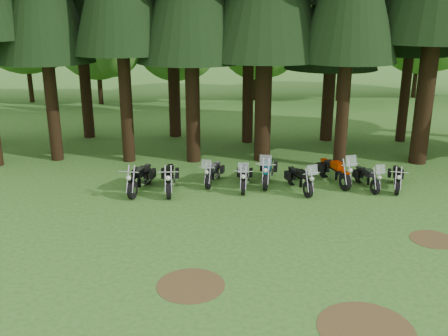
{
  "coord_description": "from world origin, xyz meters",
  "views": [
    {
      "loc": [
        -2.51,
        -13.5,
        6.83
      ],
      "look_at": [
        -1.9,
        5.0,
        1.0
      ],
      "focal_mm": 40.0,
      "sensor_mm": 36.0,
      "label": 1
    }
  ],
  "objects_px": {
    "motorcycle_6": "(335,172)",
    "motorcycle_8": "(396,178)",
    "motorcycle_2": "(213,173)",
    "motorcycle_5": "(300,180)",
    "motorcycle_1": "(170,179)",
    "motorcycle_3": "(244,177)",
    "motorcycle_0": "(140,179)",
    "motorcycle_7": "(367,178)",
    "motorcycle_4": "(267,171)"
  },
  "relations": [
    {
      "from": "motorcycle_6",
      "to": "motorcycle_8",
      "type": "height_order",
      "value": "motorcycle_6"
    },
    {
      "from": "motorcycle_6",
      "to": "motorcycle_8",
      "type": "xyz_separation_m",
      "value": [
        2.34,
        -0.67,
        -0.08
      ]
    },
    {
      "from": "motorcycle_2",
      "to": "motorcycle_5",
      "type": "relative_size",
      "value": 0.93
    },
    {
      "from": "motorcycle_1",
      "to": "motorcycle_3",
      "type": "relative_size",
      "value": 1.09
    },
    {
      "from": "motorcycle_0",
      "to": "motorcycle_7",
      "type": "height_order",
      "value": "motorcycle_7"
    },
    {
      "from": "motorcycle_5",
      "to": "motorcycle_7",
      "type": "relative_size",
      "value": 1.07
    },
    {
      "from": "motorcycle_7",
      "to": "motorcycle_4",
      "type": "bearing_deg",
      "value": 160.22
    },
    {
      "from": "motorcycle_4",
      "to": "motorcycle_3",
      "type": "bearing_deg",
      "value": -139.38
    },
    {
      "from": "motorcycle_7",
      "to": "motorcycle_6",
      "type": "bearing_deg",
      "value": 143.5
    },
    {
      "from": "motorcycle_4",
      "to": "motorcycle_5",
      "type": "bearing_deg",
      "value": -27.66
    },
    {
      "from": "motorcycle_5",
      "to": "motorcycle_8",
      "type": "distance_m",
      "value": 3.93
    },
    {
      "from": "motorcycle_3",
      "to": "motorcycle_4",
      "type": "distance_m",
      "value": 1.15
    },
    {
      "from": "motorcycle_4",
      "to": "motorcycle_7",
      "type": "relative_size",
      "value": 1.2
    },
    {
      "from": "motorcycle_7",
      "to": "motorcycle_1",
      "type": "bearing_deg",
      "value": 171.23
    },
    {
      "from": "motorcycle_1",
      "to": "motorcycle_3",
      "type": "bearing_deg",
      "value": 2.5
    },
    {
      "from": "motorcycle_0",
      "to": "motorcycle_6",
      "type": "height_order",
      "value": "motorcycle_6"
    },
    {
      "from": "motorcycle_3",
      "to": "motorcycle_5",
      "type": "bearing_deg",
      "value": -3.7
    },
    {
      "from": "motorcycle_6",
      "to": "motorcycle_1",
      "type": "bearing_deg",
      "value": 169.11
    },
    {
      "from": "motorcycle_3",
      "to": "motorcycle_6",
      "type": "relative_size",
      "value": 0.91
    },
    {
      "from": "motorcycle_0",
      "to": "motorcycle_1",
      "type": "relative_size",
      "value": 0.99
    },
    {
      "from": "motorcycle_0",
      "to": "motorcycle_5",
      "type": "distance_m",
      "value": 6.31
    },
    {
      "from": "motorcycle_2",
      "to": "motorcycle_7",
      "type": "xyz_separation_m",
      "value": [
        6.18,
        -0.83,
        -0.0
      ]
    },
    {
      "from": "motorcycle_0",
      "to": "motorcycle_7",
      "type": "bearing_deg",
      "value": 13.28
    },
    {
      "from": "motorcycle_5",
      "to": "motorcycle_7",
      "type": "distance_m",
      "value": 2.77
    },
    {
      "from": "motorcycle_1",
      "to": "motorcycle_6",
      "type": "height_order",
      "value": "motorcycle_6"
    },
    {
      "from": "motorcycle_7",
      "to": "motorcycle_8",
      "type": "height_order",
      "value": "motorcycle_7"
    },
    {
      "from": "motorcycle_0",
      "to": "motorcycle_3",
      "type": "bearing_deg",
      "value": 15.94
    },
    {
      "from": "motorcycle_2",
      "to": "motorcycle_4",
      "type": "height_order",
      "value": "motorcycle_4"
    },
    {
      "from": "motorcycle_0",
      "to": "motorcycle_5",
      "type": "relative_size",
      "value": 1.09
    },
    {
      "from": "motorcycle_6",
      "to": "motorcycle_4",
      "type": "bearing_deg",
      "value": 160.8
    },
    {
      "from": "motorcycle_3",
      "to": "motorcycle_8",
      "type": "xyz_separation_m",
      "value": [
        6.1,
        -0.24,
        -0.03
      ]
    },
    {
      "from": "motorcycle_1",
      "to": "motorcycle_3",
      "type": "height_order",
      "value": "motorcycle_3"
    },
    {
      "from": "motorcycle_0",
      "to": "motorcycle_8",
      "type": "xyz_separation_m",
      "value": [
        10.23,
        -0.03,
        -0.07
      ]
    },
    {
      "from": "motorcycle_1",
      "to": "motorcycle_6",
      "type": "bearing_deg",
      "value": 3.7
    },
    {
      "from": "motorcycle_2",
      "to": "motorcycle_5",
      "type": "xyz_separation_m",
      "value": [
        3.42,
        -1.04,
        0.03
      ]
    },
    {
      "from": "motorcycle_1",
      "to": "motorcycle_3",
      "type": "xyz_separation_m",
      "value": [
        2.97,
        0.23,
        -0.04
      ]
    },
    {
      "from": "motorcycle_1",
      "to": "motorcycle_8",
      "type": "xyz_separation_m",
      "value": [
        9.07,
        -0.01,
        -0.07
      ]
    },
    {
      "from": "motorcycle_3",
      "to": "motorcycle_6",
      "type": "height_order",
      "value": "motorcycle_6"
    },
    {
      "from": "motorcycle_1",
      "to": "motorcycle_4",
      "type": "height_order",
      "value": "motorcycle_4"
    },
    {
      "from": "motorcycle_1",
      "to": "motorcycle_5",
      "type": "relative_size",
      "value": 1.1
    },
    {
      "from": "motorcycle_5",
      "to": "motorcycle_3",
      "type": "bearing_deg",
      "value": 155.12
    },
    {
      "from": "motorcycle_0",
      "to": "motorcycle_4",
      "type": "distance_m",
      "value": 5.19
    },
    {
      "from": "motorcycle_2",
      "to": "motorcycle_5",
      "type": "bearing_deg",
      "value": -0.7
    },
    {
      "from": "motorcycle_0",
      "to": "motorcycle_8",
      "type": "bearing_deg",
      "value": 12.91
    },
    {
      "from": "motorcycle_4",
      "to": "motorcycle_6",
      "type": "xyz_separation_m",
      "value": [
        2.76,
        -0.13,
        -0.01
      ]
    },
    {
      "from": "motorcycle_0",
      "to": "motorcycle_2",
      "type": "distance_m",
      "value": 3.01
    },
    {
      "from": "motorcycle_3",
      "to": "motorcycle_1",
      "type": "bearing_deg",
      "value": -169.17
    },
    {
      "from": "motorcycle_6",
      "to": "motorcycle_7",
      "type": "height_order",
      "value": "motorcycle_6"
    },
    {
      "from": "motorcycle_0",
      "to": "motorcycle_6",
      "type": "bearing_deg",
      "value": 17.72
    },
    {
      "from": "motorcycle_2",
      "to": "motorcycle_4",
      "type": "xyz_separation_m",
      "value": [
        2.24,
        -0.09,
        0.09
      ]
    }
  ]
}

